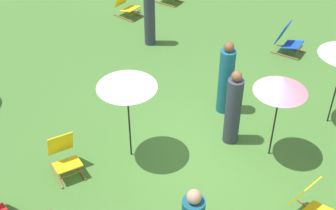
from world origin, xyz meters
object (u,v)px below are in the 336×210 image
(deckchair_0, at_px, (64,156))
(umbrella_1, at_px, (126,80))
(umbrella_2, at_px, (281,85))
(deckchair_2, at_px, (310,204))
(deckchair_5, at_px, (287,40))
(deckchair_3, at_px, (126,4))
(person_4, at_px, (233,110))
(person_3, at_px, (226,80))
(person_0, at_px, (149,13))

(deckchair_0, relative_size, umbrella_1, 0.44)
(umbrella_1, xyz_separation_m, umbrella_2, (2.05, -1.78, -0.11))
(deckchair_0, distance_m, umbrella_2, 4.15)
(deckchair_2, distance_m, deckchair_5, 5.48)
(deckchair_3, bearing_deg, deckchair_2, -116.06)
(person_4, bearing_deg, umbrella_2, -7.68)
(deckchair_0, height_order, person_3, person_3)
(deckchair_3, height_order, person_4, person_4)
(person_0, bearing_deg, person_3, 118.46)
(umbrella_1, bearing_deg, deckchair_5, 3.96)
(deckchair_0, distance_m, person_0, 4.99)
(deckchair_2, bearing_deg, umbrella_2, 60.83)
(deckchair_5, height_order, umbrella_2, umbrella_2)
(deckchair_0, xyz_separation_m, umbrella_1, (1.18, -0.48, 1.41))
(umbrella_1, height_order, person_3, umbrella_1)
(deckchair_0, bearing_deg, deckchair_5, 12.25)
(deckchair_5, bearing_deg, person_3, 174.56)
(deckchair_2, relative_size, umbrella_1, 0.43)
(deckchair_3, distance_m, person_4, 6.07)
(deckchair_0, bearing_deg, person_0, 44.80)
(deckchair_5, relative_size, umbrella_1, 0.45)
(deckchair_5, bearing_deg, deckchair_2, -155.84)
(person_0, xyz_separation_m, person_3, (-0.65, -3.30, -0.09))
(deckchair_0, relative_size, deckchair_5, 0.98)
(person_3, relative_size, person_4, 1.03)
(person_0, relative_size, person_4, 1.12)
(deckchair_0, xyz_separation_m, person_3, (3.58, -0.70, 0.43))
(umbrella_2, relative_size, person_4, 1.09)
(umbrella_1, height_order, person_4, umbrella_1)
(umbrella_1, xyz_separation_m, person_0, (3.04, 3.08, -0.88))
(deckchair_2, bearing_deg, deckchair_0, 123.37)
(deckchair_2, height_order, deckchair_3, same)
(deckchair_3, height_order, person_3, person_3)
(deckchair_2, distance_m, person_4, 2.31)
(person_0, bearing_deg, umbrella_2, 117.99)
(deckchair_2, relative_size, person_3, 0.49)
(person_4, bearing_deg, person_0, 135.54)
(deckchair_2, relative_size, person_0, 0.45)
(deckchair_0, xyz_separation_m, person_0, (4.22, 2.61, 0.52))
(deckchair_5, relative_size, person_0, 0.46)
(deckchair_5, relative_size, person_3, 0.51)
(deckchair_3, relative_size, person_3, 0.49)
(umbrella_1, bearing_deg, person_4, -29.30)
(deckchair_5, xyz_separation_m, person_3, (-3.01, -0.60, 0.43))
(person_4, bearing_deg, deckchair_5, 83.47)
(deckchair_2, xyz_separation_m, person_0, (1.78, 6.29, 0.52))
(deckchair_0, bearing_deg, deckchair_3, 55.43)
(person_3, distance_m, person_4, 0.99)
(deckchair_3, xyz_separation_m, person_0, (-0.52, -1.71, 0.52))
(umbrella_2, bearing_deg, deckchair_5, 32.68)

